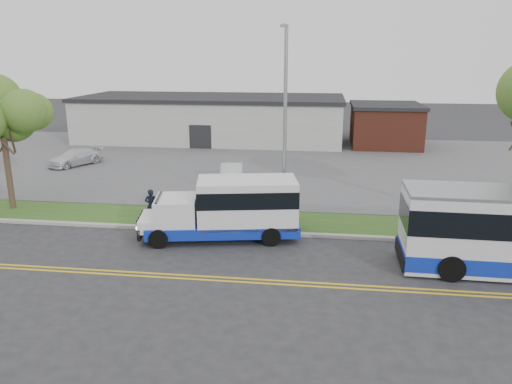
# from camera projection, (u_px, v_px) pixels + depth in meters

# --- Properties ---
(ground) EXTENTS (140.00, 140.00, 0.00)m
(ground) POSITION_uv_depth(u_px,v_px,m) (214.00, 240.00, 22.96)
(ground) COLOR #28282B
(ground) RESTS_ON ground
(lane_line_north) EXTENTS (70.00, 0.12, 0.01)m
(lane_line_north) POSITION_uv_depth(u_px,v_px,m) (192.00, 276.00, 19.28)
(lane_line_north) COLOR gold
(lane_line_north) RESTS_ON ground
(lane_line_south) EXTENTS (70.00, 0.12, 0.01)m
(lane_line_south) POSITION_uv_depth(u_px,v_px,m) (190.00, 279.00, 18.99)
(lane_line_south) COLOR gold
(lane_line_south) RESTS_ON ground
(curb) EXTENTS (80.00, 0.30, 0.15)m
(curb) POSITION_uv_depth(u_px,v_px,m) (218.00, 231.00, 23.99)
(curb) COLOR #9E9B93
(curb) RESTS_ON ground
(verge) EXTENTS (80.00, 3.30, 0.10)m
(verge) POSITION_uv_depth(u_px,v_px,m) (226.00, 219.00, 25.72)
(verge) COLOR #2A4416
(verge) RESTS_ON ground
(parking_lot) EXTENTS (80.00, 25.00, 0.10)m
(parking_lot) POSITION_uv_depth(u_px,v_px,m) (260.00, 162.00, 39.18)
(parking_lot) COLOR #4C4C4F
(parking_lot) RESTS_ON ground
(commercial_building) EXTENTS (25.40, 10.40, 4.35)m
(commercial_building) POSITION_uv_depth(u_px,v_px,m) (212.00, 118.00, 48.93)
(commercial_building) COLOR #9E9E99
(commercial_building) RESTS_ON ground
(brick_wing) EXTENTS (6.30, 7.30, 3.90)m
(brick_wing) POSITION_uv_depth(u_px,v_px,m) (385.00, 125.00, 45.92)
(brick_wing) COLOR brown
(brick_wing) RESTS_ON ground
(tree_west) EXTENTS (4.40, 4.40, 6.91)m
(tree_west) POSITION_uv_depth(u_px,v_px,m) (1.00, 116.00, 26.18)
(tree_west) COLOR #3A291F
(tree_west) RESTS_ON verge
(streetlight_near) EXTENTS (0.35, 1.53, 9.50)m
(streetlight_near) POSITION_uv_depth(u_px,v_px,m) (285.00, 120.00, 23.78)
(streetlight_near) COLOR gray
(streetlight_near) RESTS_ON verge
(shuttle_bus) EXTENTS (7.58, 3.63, 2.80)m
(shuttle_bus) POSITION_uv_depth(u_px,v_px,m) (232.00, 207.00, 22.89)
(shuttle_bus) COLOR #0E27A0
(shuttle_bus) RESTS_ON ground
(pedestrian) EXTENTS (0.67, 0.49, 1.70)m
(pedestrian) POSITION_uv_depth(u_px,v_px,m) (151.00, 206.00, 24.98)
(pedestrian) COLOR black
(pedestrian) RESTS_ON verge
(parked_car_a) EXTENTS (2.00, 4.20, 1.33)m
(parked_car_a) POSITION_uv_depth(u_px,v_px,m) (232.00, 174.00, 32.30)
(parked_car_a) COLOR #AFB2B7
(parked_car_a) RESTS_ON parking_lot
(parked_car_b) EXTENTS (3.51, 4.53, 1.23)m
(parked_car_b) POSITION_uv_depth(u_px,v_px,m) (76.00, 157.00, 37.86)
(parked_car_b) COLOR silver
(parked_car_b) RESTS_ON parking_lot
(grocery_bag_left) EXTENTS (0.32, 0.32, 0.32)m
(grocery_bag_left) POSITION_uv_depth(u_px,v_px,m) (145.00, 220.00, 24.96)
(grocery_bag_left) COLOR white
(grocery_bag_left) RESTS_ON verge
(grocery_bag_right) EXTENTS (0.32, 0.32, 0.32)m
(grocery_bag_right) POSITION_uv_depth(u_px,v_px,m) (159.00, 217.00, 25.36)
(grocery_bag_right) COLOR white
(grocery_bag_right) RESTS_ON verge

